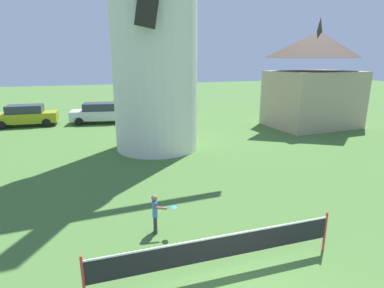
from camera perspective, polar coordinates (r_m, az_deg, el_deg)
windmill at (r=17.31m, az=-7.08°, el=24.29°), size 10.57×5.19×16.65m
tennis_net at (r=7.53m, az=4.90°, el=-18.29°), size 5.95×0.06×1.10m
player_far at (r=9.13m, az=-6.60°, el=-12.09°), size 0.69×0.57×1.17m
parked_car_mustard at (r=26.36m, az=-28.01°, el=4.66°), size 4.38×1.96×1.56m
parked_car_silver at (r=25.44m, az=-16.25°, el=5.51°), size 4.69×2.42×1.56m
parked_car_cream at (r=26.57m, az=-3.58°, el=6.48°), size 3.97×2.05×1.56m
chapel at (r=24.53m, az=21.38°, el=10.56°), size 6.62×5.06×7.60m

